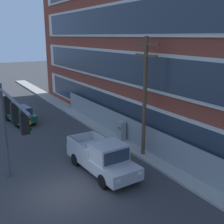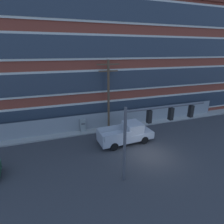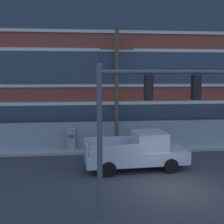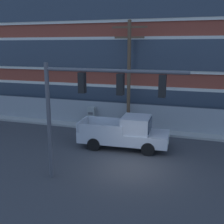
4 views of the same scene
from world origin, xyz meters
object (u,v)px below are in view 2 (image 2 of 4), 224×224
utility_pole_near_corner (109,93)px  electrical_cabinet (83,126)px  traffic_signal_mast (153,124)px  pickup_truck_silver (127,134)px

utility_pole_near_corner → electrical_cabinet: bearing=176.8°
traffic_signal_mast → pickup_truck_silver: (0.30, 5.04, -3.16)m
pickup_truck_silver → utility_pole_near_corner: utility_pole_near_corner is taller
pickup_truck_silver → traffic_signal_mast: bearing=-93.4°
traffic_signal_mast → pickup_truck_silver: traffic_signal_mast is taller
traffic_signal_mast → pickup_truck_silver: size_ratio=1.12×
electrical_cabinet → traffic_signal_mast: bearing=-68.1°
traffic_signal_mast → electrical_cabinet: (-3.54, 8.81, -3.32)m
pickup_truck_silver → utility_pole_near_corner: bearing=102.3°
pickup_truck_silver → utility_pole_near_corner: 5.10m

